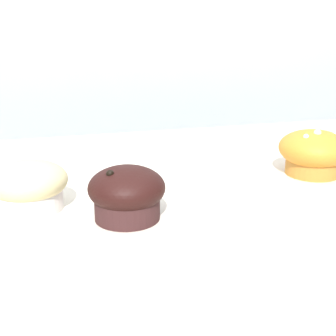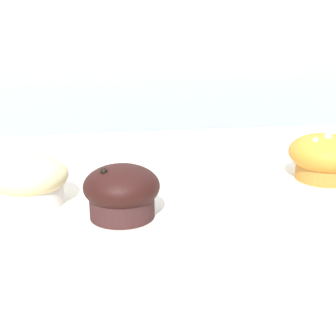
{
  "view_description": "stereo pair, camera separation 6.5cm",
  "coord_description": "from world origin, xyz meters",
  "views": [
    {
      "loc": [
        -0.28,
        -0.68,
        1.14
      ],
      "look_at": [
        -0.12,
        -0.08,
        0.94
      ],
      "focal_mm": 50.0,
      "sensor_mm": 36.0,
      "label": 1
    },
    {
      "loc": [
        -0.22,
        -0.69,
        1.14
      ],
      "look_at": [
        -0.12,
        -0.08,
        0.94
      ],
      "focal_mm": 50.0,
      "sensor_mm": 36.0,
      "label": 2
    }
  ],
  "objects": [
    {
      "name": "muffin_back_left",
      "position": [
        -0.19,
        -0.14,
        0.93
      ],
      "size": [
        0.1,
        0.1,
        0.07
      ],
      "color": "#391E1E",
      "rests_on": "display_counter"
    },
    {
      "name": "wall_back",
      "position": [
        0.0,
        0.6,
        0.9
      ],
      "size": [
        3.2,
        0.1,
        1.8
      ],
      "primitive_type": "cube",
      "color": "#A8B2B7",
      "rests_on": "ground"
    },
    {
      "name": "muffin_back_right",
      "position": [
        0.14,
        -0.04,
        0.93
      ],
      "size": [
        0.11,
        0.11,
        0.08
      ],
      "color": "#BF7C31",
      "rests_on": "display_counter"
    },
    {
      "name": "muffin_front_center",
      "position": [
        -0.31,
        -0.07,
        0.93
      ],
      "size": [
        0.1,
        0.1,
        0.07
      ],
      "color": "silver",
      "rests_on": "display_counter"
    }
  ]
}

